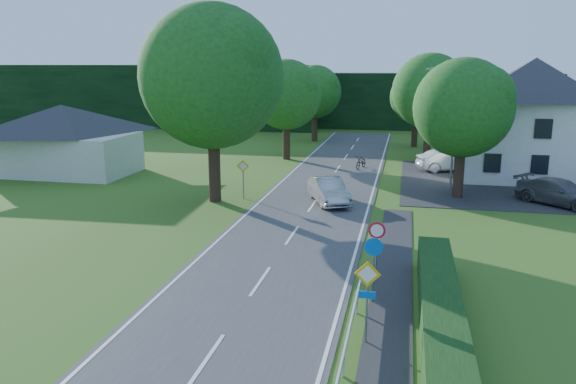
% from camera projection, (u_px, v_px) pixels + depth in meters
% --- Properties ---
extents(road, '(7.00, 80.00, 0.04)m').
position_uv_depth(road, '(300.00, 224.00, 29.14)').
color(road, '#3A3B3D').
rests_on(road, ground).
extents(parking_pad, '(14.00, 16.00, 0.04)m').
position_uv_depth(parking_pad, '(503.00, 183.00, 39.11)').
color(parking_pad, '#252528').
rests_on(parking_pad, ground).
extents(line_edge_left, '(0.12, 80.00, 0.01)m').
position_uv_depth(line_edge_left, '(240.00, 220.00, 29.79)').
color(line_edge_left, white).
rests_on(line_edge_left, road).
extents(line_edge_right, '(0.12, 80.00, 0.01)m').
position_uv_depth(line_edge_right, '(362.00, 228.00, 28.48)').
color(line_edge_right, white).
rests_on(line_edge_right, road).
extents(line_centre, '(0.12, 80.00, 0.01)m').
position_uv_depth(line_centre, '(300.00, 224.00, 29.13)').
color(line_centre, white).
rests_on(line_centre, road).
extents(tree_main, '(9.40, 9.40, 11.64)m').
position_uv_depth(tree_main, '(213.00, 105.00, 32.87)').
color(tree_main, '#174C17').
rests_on(tree_main, ground).
extents(tree_left_far, '(7.00, 7.00, 8.58)m').
position_uv_depth(tree_left_far, '(286.00, 110.00, 48.27)').
color(tree_left_far, '#174C17').
rests_on(tree_left_far, ground).
extents(tree_right_far, '(7.40, 7.40, 9.09)m').
position_uv_depth(tree_right_far, '(429.00, 107.00, 47.69)').
color(tree_right_far, '#174C17').
rests_on(tree_right_far, ground).
extents(tree_left_back, '(6.60, 6.60, 8.07)m').
position_uv_depth(tree_left_back, '(315.00, 103.00, 59.66)').
color(tree_left_back, '#174C17').
rests_on(tree_left_back, ground).
extents(tree_right_back, '(6.20, 6.20, 7.56)m').
position_uv_depth(tree_right_back, '(416.00, 109.00, 55.69)').
color(tree_right_back, '#174C17').
rests_on(tree_right_back, ground).
extents(tree_right_mid, '(7.00, 7.00, 8.58)m').
position_uv_depth(tree_right_mid, '(462.00, 129.00, 34.09)').
color(tree_right_mid, '#174C17').
rests_on(tree_right_mid, ground).
extents(treeline_left, '(44.00, 6.00, 8.00)m').
position_uv_depth(treeline_left, '(151.00, 96.00, 73.96)').
color(treeline_left, black).
rests_on(treeline_left, ground).
extents(treeline_right, '(30.00, 5.00, 7.00)m').
position_uv_depth(treeline_right, '(431.00, 102.00, 70.60)').
color(treeline_right, black).
rests_on(treeline_right, ground).
extents(bungalow_left, '(11.00, 6.50, 5.20)m').
position_uv_depth(bungalow_left, '(64.00, 138.00, 42.12)').
color(bungalow_left, '#B0B0AB').
rests_on(bungalow_left, ground).
extents(house_white, '(10.60, 8.40, 8.60)m').
position_uv_depth(house_white, '(531.00, 117.00, 40.58)').
color(house_white, silver).
rests_on(house_white, ground).
extents(streetlight, '(2.03, 0.18, 8.00)m').
position_uv_depth(streetlight, '(452.00, 123.00, 36.05)').
color(streetlight, gray).
rests_on(streetlight, ground).
extents(sign_priority_right, '(0.78, 0.09, 2.59)m').
position_uv_depth(sign_priority_right, '(367.00, 287.00, 16.41)').
color(sign_priority_right, gray).
rests_on(sign_priority_right, ground).
extents(sign_roundabout, '(0.64, 0.08, 2.37)m').
position_uv_depth(sign_roundabout, '(373.00, 257.00, 19.30)').
color(sign_roundabout, gray).
rests_on(sign_roundabout, ground).
extents(sign_speed_limit, '(0.64, 0.11, 2.37)m').
position_uv_depth(sign_speed_limit, '(377.00, 237.00, 21.18)').
color(sign_speed_limit, gray).
rests_on(sign_speed_limit, ground).
extents(sign_priority_left, '(0.78, 0.09, 2.44)m').
position_uv_depth(sign_priority_left, '(243.00, 171.00, 34.42)').
color(sign_priority_left, gray).
rests_on(sign_priority_left, ground).
extents(moving_car, '(3.23, 4.80, 1.50)m').
position_uv_depth(moving_car, '(329.00, 191.00, 33.40)').
color(moving_car, '#A1A1A5').
rests_on(moving_car, road).
extents(motorcycle, '(1.18, 2.11, 1.05)m').
position_uv_depth(motorcycle, '(361.00, 162.00, 44.37)').
color(motorcycle, black).
rests_on(motorcycle, road).
extents(parked_car_silver_a, '(5.34, 3.10, 1.66)m').
position_uv_depth(parked_car_silver_a, '(451.00, 160.00, 43.31)').
color(parked_car_silver_a, silver).
rests_on(parked_car_silver_a, parking_pad).
extents(parked_car_grey, '(5.22, 5.03, 1.50)m').
position_uv_depth(parked_car_grey, '(560.00, 192.00, 32.96)').
color(parked_car_grey, '#515157').
rests_on(parked_car_grey, parking_pad).
extents(parasol, '(2.50, 2.53, 2.05)m').
position_uv_depth(parasol, '(482.00, 166.00, 39.76)').
color(parasol, red).
rests_on(parasol, parking_pad).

